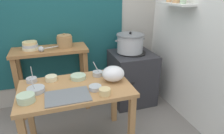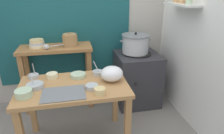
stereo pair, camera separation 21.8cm
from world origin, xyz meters
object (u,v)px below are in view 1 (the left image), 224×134
object	(u,v)px
stove_block	(132,77)
prep_bowl_7	(95,88)
back_shelf_table	(51,64)
serving_tray	(68,96)
prep_table	(76,96)
prep_bowl_2	(32,80)
prep_bowl_0	(105,91)
bowl_stack_enamel	(30,46)
clay_pot	(65,41)
steamer_pot	(130,43)
prep_bowl_6	(36,89)
ladle	(42,49)
plastic_bag	(113,74)
prep_bowl_4	(26,98)
prep_bowl_3	(98,73)
prep_bowl_1	(51,78)
prep_bowl_5	(78,77)

from	to	relation	value
stove_block	prep_bowl_7	bearing A→B (deg)	-132.84
back_shelf_table	serving_tray	bearing A→B (deg)	-83.57
prep_table	prep_bowl_2	distance (m)	0.51
prep_bowl_0	bowl_stack_enamel	bearing A→B (deg)	121.72
bowl_stack_enamel	clay_pot	bearing A→B (deg)	-3.73
steamer_pot	prep_bowl_0	world-z (taller)	steamer_pot
prep_bowl_7	clay_pot	bearing A→B (deg)	100.89
serving_tray	prep_bowl_6	xyz separation A→B (m)	(-0.27, 0.18, 0.02)
ladle	bowl_stack_enamel	bearing A→B (deg)	135.68
clay_pot	plastic_bag	bearing A→B (deg)	-62.98
back_shelf_table	ladle	size ratio (longest dim) A/B	3.57
prep_bowl_4	steamer_pot	bearing A→B (deg)	32.70
bowl_stack_enamel	prep_bowl_2	size ratio (longest dim) A/B	1.10
ladle	prep_bowl_3	bearing A→B (deg)	-42.17
prep_bowl_1	prep_bowl_7	world-z (taller)	prep_bowl_1
clay_pot	prep_bowl_3	size ratio (longest dim) A/B	1.19
prep_bowl_3	stove_block	bearing A→B (deg)	37.76
prep_bowl_6	clay_pot	bearing A→B (deg)	65.63
prep_bowl_3	prep_bowl_6	size ratio (longest dim) A/B	1.02
prep_bowl_0	prep_bowl_2	world-z (taller)	prep_bowl_2
prep_bowl_3	prep_bowl_6	world-z (taller)	prep_bowl_3
ladle	prep_bowl_5	xyz separation A→B (m)	(0.35, -0.53, -0.19)
steamer_pot	prep_table	bearing A→B (deg)	-141.19
prep_table	serving_tray	distance (m)	0.23
prep_bowl_1	prep_bowl_4	bearing A→B (deg)	-121.41
prep_bowl_2	prep_bowl_7	distance (m)	0.70
prep_bowl_1	prep_bowl_3	world-z (taller)	prep_bowl_3
serving_tray	prep_bowl_6	world-z (taller)	prep_bowl_6
plastic_bag	prep_bowl_0	size ratio (longest dim) A/B	2.21
prep_table	bowl_stack_enamel	distance (m)	1.01
bowl_stack_enamel	prep_bowl_0	xyz separation A→B (m)	(0.67, -1.08, -0.20)
bowl_stack_enamel	serving_tray	distance (m)	1.09
clay_pot	bowl_stack_enamel	distance (m)	0.43
prep_bowl_3	steamer_pot	bearing A→B (deg)	40.67
ladle	prep_bowl_4	bearing A→B (deg)	-100.04
serving_tray	prep_bowl_7	size ratio (longest dim) A/B	3.25
prep_table	plastic_bag	world-z (taller)	plastic_bag
prep_table	stove_block	size ratio (longest dim) A/B	1.41
stove_block	clay_pot	world-z (taller)	clay_pot
prep_bowl_5	bowl_stack_enamel	bearing A→B (deg)	126.38
prep_bowl_6	prep_bowl_7	world-z (taller)	prep_bowl_6
prep_table	prep_bowl_5	world-z (taller)	prep_bowl_5
prep_bowl_0	prep_bowl_5	world-z (taller)	prep_bowl_0
ladle	prep_bowl_3	world-z (taller)	ladle
clay_pot	prep_bowl_2	xyz separation A→B (m)	(-0.41, -0.57, -0.23)
serving_tray	prep_bowl_7	distance (m)	0.27
bowl_stack_enamel	prep_bowl_0	distance (m)	1.29
steamer_pot	clay_pot	xyz separation A→B (m)	(-0.88, 0.11, 0.07)
bowl_stack_enamel	back_shelf_table	bearing A→B (deg)	-6.98
ladle	prep_bowl_7	size ratio (longest dim) A/B	2.19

